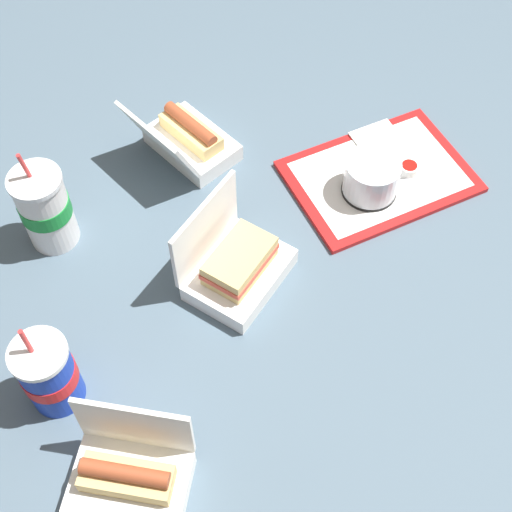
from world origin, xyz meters
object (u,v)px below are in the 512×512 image
at_px(cake_container, 371,179).
at_px(clamshell_hotdog_right, 130,476).
at_px(food_tray, 379,176).
at_px(clamshell_hotdog_front, 190,139).
at_px(soda_cup_right, 45,208).
at_px(soda_cup_center, 49,374).
at_px(ketchup_cup, 409,169).
at_px(plastic_fork, 409,180).
at_px(clamshell_sandwich_center, 236,265).

bearing_deg(cake_container, clamshell_hotdog_right, 28.66).
bearing_deg(clamshell_hotdog_right, food_tray, -151.04).
distance_m(food_tray, clamshell_hotdog_front, 0.41).
xyz_separation_m(food_tray, clamshell_hotdog_right, (0.69, 0.38, 0.03)).
relative_size(food_tray, soda_cup_right, 1.56).
bearing_deg(cake_container, soda_cup_right, -16.02).
relative_size(clamshell_hotdog_right, soda_cup_right, 0.96).
bearing_deg(soda_cup_center, clamshell_hotdog_right, 107.06).
height_order(food_tray, ketchup_cup, ketchup_cup).
xyz_separation_m(clamshell_hotdog_right, soda_cup_right, (-0.03, -0.53, 0.05)).
xyz_separation_m(ketchup_cup, clamshell_hotdog_right, (0.74, 0.36, 0.01)).
bearing_deg(clamshell_hotdog_right, soda_cup_right, -93.25).
bearing_deg(clamshell_hotdog_right, clamshell_hotdog_front, -120.05).
bearing_deg(plastic_fork, ketchup_cup, -118.32).
height_order(plastic_fork, clamshell_sandwich_center, clamshell_sandwich_center).
bearing_deg(clamshell_sandwich_center, food_tray, -165.46).
distance_m(cake_container, ketchup_cup, 0.10).
bearing_deg(clamshell_sandwich_center, cake_container, -168.29).
height_order(ketchup_cup, plastic_fork, ketchup_cup).
distance_m(clamshell_sandwich_center, soda_cup_right, 0.38).
bearing_deg(soda_cup_right, soda_cup_center, 74.46).
relative_size(ketchup_cup, soda_cup_center, 0.18).
height_order(ketchup_cup, clamshell_hotdog_front, clamshell_hotdog_front).
distance_m(cake_container, soda_cup_right, 0.64).
bearing_deg(clamshell_hotdog_front, clamshell_hotdog_right, 59.95).
relative_size(ketchup_cup, soda_cup_right, 0.17).
bearing_deg(clamshell_hotdog_front, plastic_fork, 143.09).
distance_m(plastic_fork, clamshell_sandwich_center, 0.43).
height_order(food_tray, soda_cup_right, soda_cup_right).
xyz_separation_m(cake_container, clamshell_hotdog_right, (0.65, 0.35, -0.01)).
bearing_deg(plastic_fork, soda_cup_center, 8.25).
bearing_deg(clamshell_hotdog_front, soda_cup_right, 15.73).
bearing_deg(cake_container, clamshell_sandwich_center, 11.71).
height_order(plastic_fork, soda_cup_right, soda_cup_right).
height_order(clamshell_sandwich_center, soda_cup_right, soda_cup_right).
xyz_separation_m(plastic_fork, clamshell_sandwich_center, (0.42, 0.06, 0.03)).
relative_size(plastic_fork, clamshell_hotdog_front, 0.47).
relative_size(plastic_fork, soda_cup_center, 0.50).
bearing_deg(food_tray, cake_container, 33.15).
distance_m(clamshell_hotdog_right, soda_cup_right, 0.53).
bearing_deg(soda_cup_center, clamshell_hotdog_front, -134.97).
bearing_deg(clamshell_hotdog_right, ketchup_cup, -154.23).
bearing_deg(food_tray, plastic_fork, 138.33).
relative_size(clamshell_hotdog_right, soda_cup_center, 1.04).
distance_m(clamshell_hotdog_front, clamshell_hotdog_right, 0.72).
relative_size(clamshell_sandwich_center, soda_cup_center, 1.10).
bearing_deg(food_tray, soda_cup_center, 13.56).
xyz_separation_m(food_tray, soda_cup_center, (0.75, 0.18, 0.07)).
height_order(clamshell_sandwich_center, soda_cup_center, soda_cup_center).
bearing_deg(soda_cup_right, cake_container, 163.98).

